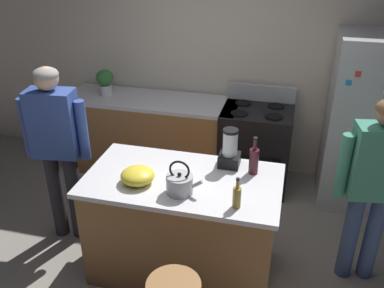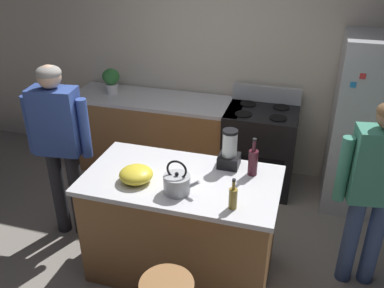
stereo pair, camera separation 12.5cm
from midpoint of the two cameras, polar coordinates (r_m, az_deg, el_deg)
ground_plane at (r=3.85m, az=-0.35°, el=-16.44°), size 14.00×14.00×0.00m
back_wall at (r=4.85m, az=6.40°, el=11.54°), size 8.00×0.10×2.70m
kitchen_island at (r=3.54m, az=-0.37°, el=-11.00°), size 1.54×0.84×0.93m
back_counter_run at (r=5.01m, az=-4.01°, el=1.29°), size 2.00×0.64×0.93m
refrigerator at (r=4.58m, az=24.85°, el=2.08°), size 0.90×0.73×1.80m
stove_range at (r=4.73m, az=9.94°, el=-0.59°), size 0.76×0.65×1.11m
person_by_island_left at (r=3.84m, az=-16.81°, el=0.77°), size 0.60×0.27×1.68m
person_by_sink_right at (r=3.45m, az=24.74°, el=-4.77°), size 0.60×0.28×1.61m
potted_plant at (r=4.98m, az=-10.27°, el=8.66°), size 0.20×0.20×0.30m
blender_appliance at (r=3.38m, az=6.18°, el=-1.01°), size 0.17×0.17×0.33m
bottle_vinegar at (r=2.92m, az=6.85°, el=-7.29°), size 0.06×0.06×0.24m
bottle_wine at (r=3.31m, az=9.40°, el=-2.38°), size 0.08×0.08×0.32m
mixing_bowl at (r=3.23m, az=-6.54°, el=-4.15°), size 0.26×0.26×0.12m
tea_kettle at (r=3.07m, az=-0.87°, el=-5.36°), size 0.28×0.20×0.27m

